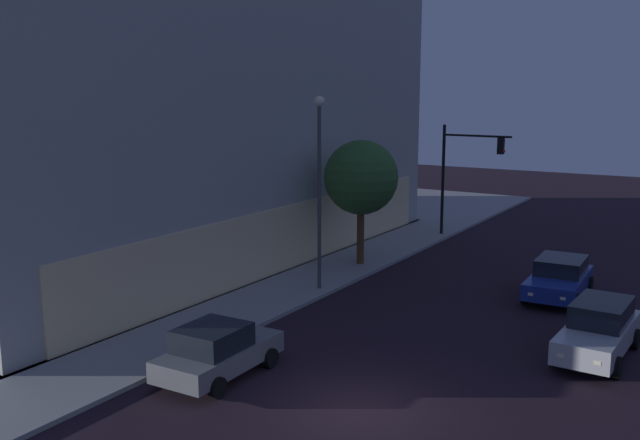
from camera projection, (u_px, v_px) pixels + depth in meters
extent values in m
plane|color=black|center=(359.00, 410.00, 18.81)|extent=(120.00, 120.00, 0.00)
cube|color=#4C4C51|center=(132.00, 246.00, 38.49)|extent=(30.25, 20.85, 0.15)
cube|color=#FEDFA3|center=(284.00, 237.00, 33.07)|extent=(26.86, 0.60, 2.99)
cube|color=#A7A8A1|center=(125.00, 100.00, 37.08)|extent=(29.85, 20.45, 15.51)
cylinder|color=black|center=(443.00, 180.00, 40.88)|extent=(0.18, 0.18, 6.32)
cylinder|color=black|center=(477.00, 136.00, 39.32)|extent=(0.31, 3.96, 0.12)
cube|color=black|center=(501.00, 146.00, 38.65)|extent=(0.34, 0.34, 0.90)
sphere|color=red|center=(504.00, 151.00, 38.60)|extent=(0.18, 0.18, 0.18)
cylinder|color=#484848|center=(319.00, 199.00, 29.26)|extent=(0.16, 0.16, 7.65)
sphere|color=#F9EFC6|center=(319.00, 101.00, 28.55)|extent=(0.44, 0.44, 0.44)
cylinder|color=#57341E|center=(360.00, 235.00, 34.00)|extent=(0.35, 0.35, 2.76)
sphere|color=#335E28|center=(361.00, 177.00, 33.50)|extent=(3.54, 3.54, 3.54)
cube|color=slate|center=(219.00, 356.00, 21.01)|extent=(4.17, 1.94, 0.63)
cube|color=black|center=(212.00, 338.00, 20.63)|extent=(1.99, 1.72, 0.69)
cube|color=#F9F4CC|center=(245.00, 333.00, 23.00)|extent=(0.12, 0.20, 0.12)
cube|color=#F9F4CC|center=(273.00, 339.00, 22.44)|extent=(0.12, 0.20, 0.12)
cylinder|color=black|center=(222.00, 347.00, 22.62)|extent=(0.62, 0.25, 0.61)
cylinder|color=black|center=(270.00, 358.00, 21.69)|extent=(0.62, 0.25, 0.61)
cylinder|color=black|center=(166.00, 374.00, 20.44)|extent=(0.62, 0.25, 0.61)
cylinder|color=black|center=(217.00, 388.00, 19.51)|extent=(0.62, 0.25, 0.61)
cube|color=#B7BABF|center=(598.00, 336.00, 22.48)|extent=(4.82, 1.93, 0.72)
cube|color=black|center=(602.00, 311.00, 22.64)|extent=(2.50, 1.66, 0.71)
cube|color=#F9F4CC|center=(598.00, 362.00, 20.28)|extent=(0.13, 0.20, 0.12)
cube|color=#F9F4CC|center=(561.00, 355.00, 20.85)|extent=(0.13, 0.20, 0.12)
cylinder|color=black|center=(616.00, 367.00, 20.86)|extent=(0.68, 0.27, 0.67)
cylinder|color=black|center=(556.00, 355.00, 21.81)|extent=(0.68, 0.27, 0.67)
cylinder|color=black|center=(635.00, 339.00, 23.28)|extent=(0.68, 0.27, 0.67)
cylinder|color=black|center=(580.00, 329.00, 24.23)|extent=(0.68, 0.27, 0.67)
cube|color=navy|center=(559.00, 282.00, 28.92)|extent=(4.76, 2.18, 0.65)
cube|color=black|center=(561.00, 265.00, 29.11)|extent=(2.40, 1.89, 0.63)
cube|color=#F9F4CC|center=(563.00, 298.00, 26.67)|extent=(0.13, 0.20, 0.12)
cube|color=#F9F4CC|center=(531.00, 294.00, 27.24)|extent=(0.13, 0.20, 0.12)
cylinder|color=black|center=(577.00, 302.00, 27.26)|extent=(0.70, 0.27, 0.69)
cylinder|color=black|center=(525.00, 295.00, 28.21)|extent=(0.70, 0.27, 0.69)
cylinder|color=black|center=(589.00, 285.00, 29.75)|extent=(0.70, 0.27, 0.69)
cylinder|color=black|center=(541.00, 279.00, 30.71)|extent=(0.70, 0.27, 0.69)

